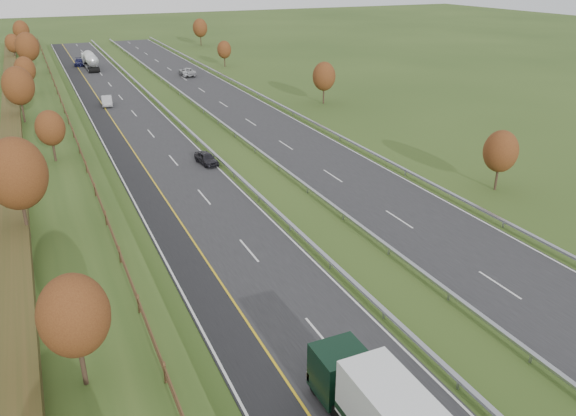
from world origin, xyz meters
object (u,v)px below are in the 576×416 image
at_px(car_oncoming, 187,72).
at_px(car_silver_mid, 107,101).
at_px(car_dark_near, 206,158).
at_px(road_tanker, 90,60).
at_px(car_small_far, 79,62).

bearing_deg(car_oncoming, car_silver_mid, 51.39).
bearing_deg(car_dark_near, car_silver_mid, 92.41).
relative_size(road_tanker, car_small_far, 2.27).
height_order(road_tanker, car_oncoming, road_tanker).
relative_size(road_tanker, car_dark_near, 2.86).
height_order(car_dark_near, car_oncoming, car_oncoming).
bearing_deg(car_oncoming, car_small_far, -45.73).
height_order(car_silver_mid, car_oncoming, car_oncoming).
xyz_separation_m(car_small_far, car_oncoming, (18.28, -21.73, 0.08)).
bearing_deg(car_small_far, car_dark_near, -78.47).
distance_m(car_dark_near, car_oncoming, 54.83).
relative_size(car_silver_mid, car_small_far, 0.90).
height_order(car_silver_mid, car_small_far, car_silver_mid).
relative_size(car_silver_mid, car_oncoming, 0.78).
distance_m(car_silver_mid, car_oncoming, 26.91).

